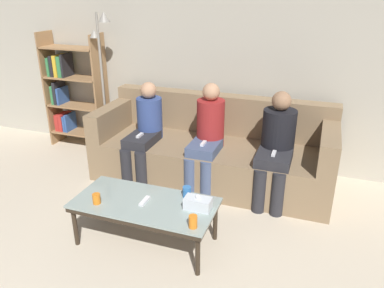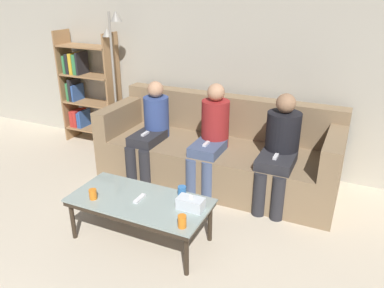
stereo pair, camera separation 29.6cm
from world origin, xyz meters
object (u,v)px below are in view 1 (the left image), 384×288
(cup_near_left, at_px, (187,192))
(bookshelf, at_px, (70,91))
(cup_far_center, at_px, (193,222))
(seated_person_mid_left, at_px, (207,135))
(seated_person_mid_right, at_px, (276,144))
(seated_person_left_end, at_px, (145,130))
(coffee_table, at_px, (145,206))
(standing_lamp, at_px, (103,71))
(game_remote, at_px, (145,201))
(couch, at_px, (213,152))
(tissue_box, at_px, (198,203))
(cup_near_right, at_px, (97,199))

(cup_near_left, height_order, bookshelf, bookshelf)
(cup_far_center, height_order, seated_person_mid_left, seated_person_mid_left)
(seated_person_mid_left, xyz_separation_m, seated_person_mid_right, (0.73, 0.01, -0.00))
(bookshelf, bearing_deg, seated_person_left_end, -22.08)
(bookshelf, distance_m, seated_person_mid_right, 2.93)
(coffee_table, relative_size, seated_person_left_end, 1.09)
(standing_lamp, relative_size, seated_person_mid_right, 1.61)
(cup_far_center, xyz_separation_m, seated_person_left_end, (-1.05, 1.32, 0.13))
(coffee_table, relative_size, game_remote, 8.10)
(seated_person_left_end, bearing_deg, couch, 18.32)
(standing_lamp, bearing_deg, coffee_table, -49.98)
(couch, height_order, game_remote, couch)
(couch, xyz_separation_m, tissue_box, (0.26, -1.31, 0.13))
(standing_lamp, relative_size, seated_person_mid_left, 1.57)
(cup_far_center, bearing_deg, couch, 101.31)
(bookshelf, bearing_deg, game_remote, -40.98)
(coffee_table, distance_m, tissue_box, 0.47)
(couch, xyz_separation_m, cup_near_left, (0.11, -1.16, 0.12))
(cup_far_center, relative_size, seated_person_left_end, 0.09)
(tissue_box, relative_size, standing_lamp, 0.12)
(cup_far_center, bearing_deg, game_remote, 158.12)
(cup_near_right, bearing_deg, coffee_table, 22.80)
(tissue_box, relative_size, seated_person_mid_right, 0.19)
(cup_far_center, height_order, standing_lamp, standing_lamp)
(cup_near_left, xyz_separation_m, tissue_box, (0.15, -0.15, 0.00))
(tissue_box, bearing_deg, standing_lamp, 139.62)
(game_remote, height_order, seated_person_mid_right, seated_person_mid_right)
(cup_far_center, distance_m, seated_person_left_end, 1.69)
(cup_near_right, distance_m, bookshelf, 2.45)
(standing_lamp, xyz_separation_m, seated_person_mid_left, (1.49, -0.41, -0.50))
(tissue_box, distance_m, standing_lamp, 2.40)
(couch, relative_size, cup_far_center, 26.10)
(couch, relative_size, seated_person_mid_right, 2.34)
(game_remote, xyz_separation_m, seated_person_left_end, (-0.54, 1.12, 0.18))
(standing_lamp, distance_m, seated_person_mid_left, 1.63)
(couch, distance_m, cup_near_right, 1.62)
(cup_far_center, height_order, bookshelf, bookshelf)
(couch, relative_size, tissue_box, 12.08)
(game_remote, relative_size, bookshelf, 0.10)
(cup_near_left, xyz_separation_m, seated_person_mid_left, (-0.11, 0.94, 0.17))
(cup_near_right, distance_m, seated_person_left_end, 1.29)
(game_remote, bearing_deg, couch, 81.91)
(cup_near_right, bearing_deg, bookshelf, 130.51)
(couch, xyz_separation_m, bookshelf, (-2.14, 0.33, 0.45))
(couch, bearing_deg, cup_near_right, -110.35)
(cup_far_center, distance_m, tissue_box, 0.26)
(coffee_table, height_order, game_remote, game_remote)
(cup_near_right, xyz_separation_m, game_remote, (0.37, 0.15, -0.03))
(cup_near_left, xyz_separation_m, cup_near_right, (-0.68, -0.36, -0.00))
(couch, bearing_deg, cup_far_center, -78.69)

